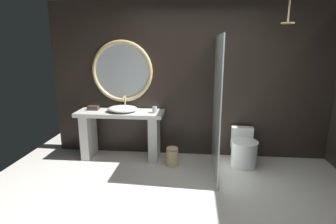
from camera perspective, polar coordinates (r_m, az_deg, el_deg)
The scene contains 11 objects.
ground_plane at distance 3.29m, azimuth 3.99°, elevation -21.15°, with size 5.76×5.76×0.00m, color silver.
back_wall_panel at distance 4.63m, azimuth 4.97°, elevation 6.53°, with size 4.80×0.10×2.60m, color black.
vanity_counter at distance 4.65m, azimuth -9.91°, elevation -3.53°, with size 1.44×0.51×0.82m.
vessel_sink at distance 4.52m, azimuth -9.57°, elevation 0.69°, with size 0.49×0.41×0.23m.
tumbler_cup at distance 4.38m, azimuth -2.81°, elevation 0.48°, with size 0.07×0.07×0.11m, color silver.
tissue_box at distance 4.75m, azimuth -15.47°, elevation 0.82°, with size 0.18×0.10×0.07m, color #3D3323.
round_wall_mirror at distance 4.69m, azimuth -9.62°, elevation 8.41°, with size 1.05×0.07×1.05m.
shower_glass_panel at distance 4.03m, azimuth 10.23°, elevation 1.16°, with size 0.02×1.26×2.03m, color silver.
rain_shower_head at distance 4.33m, azimuth 23.94°, elevation 17.19°, with size 0.18×0.18×0.32m.
toilet at distance 4.56m, azimuth 15.63°, elevation -7.71°, with size 0.42×0.57×0.57m.
waste_bin at distance 4.39m, azimuth 0.90°, elevation -9.25°, with size 0.19×0.19×0.32m.
Camera 1 is at (0.05, -2.70, 1.89)m, focal length 28.93 mm.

